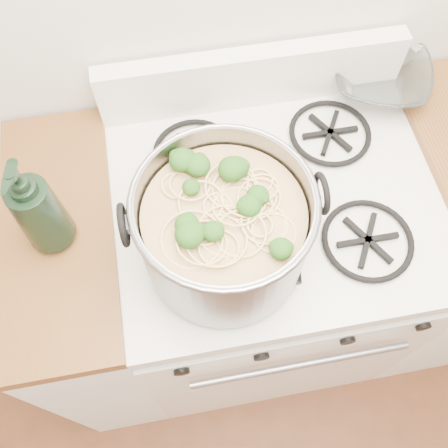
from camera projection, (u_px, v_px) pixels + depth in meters
gas_range at (263, 273)px, 1.57m from camera, size 0.76×0.66×0.92m
counter_left at (101, 297)px, 1.51m from camera, size 0.25×0.65×0.92m
stock_pot at (224, 230)px, 0.98m from camera, size 0.38×0.35×0.23m
spatula at (287, 179)px, 1.14m from camera, size 0.33×0.35×0.02m
glass_bowl at (379, 82)px, 1.28m from camera, size 0.13×0.13×0.02m
bottle at (35, 207)px, 0.98m from camera, size 0.12×0.12×0.27m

